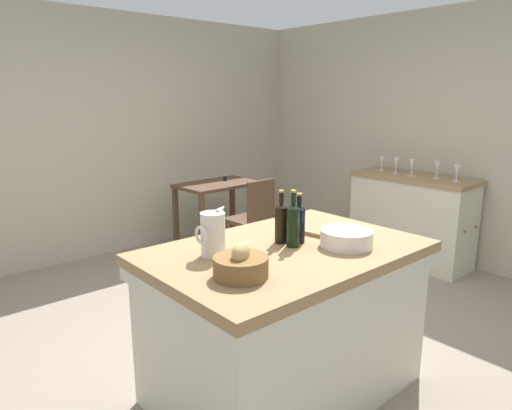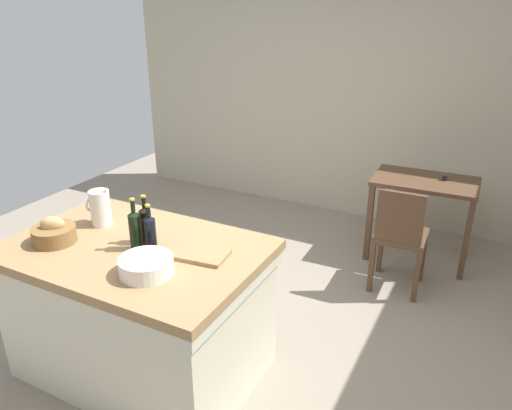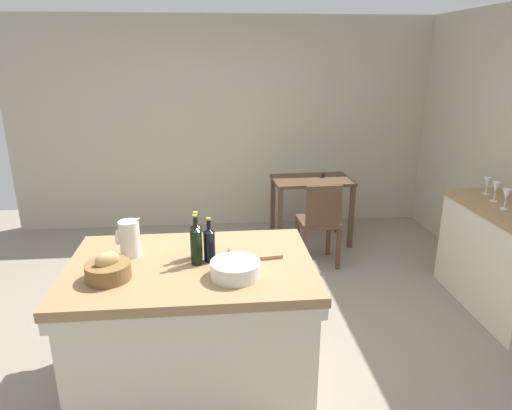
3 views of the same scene
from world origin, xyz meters
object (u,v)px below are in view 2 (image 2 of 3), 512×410
at_px(pitcher, 100,207).
at_px(wine_bottle_amber, 146,224).
at_px(writing_desk, 424,193).
at_px(wine_bottle_dark, 150,232).
at_px(island_table, 140,305).
at_px(wooden_chair, 400,235).
at_px(cutting_board, 200,254).
at_px(bread_basket, 54,233).
at_px(wash_bowl, 146,266).
at_px(wine_bottle_green, 135,229).

distance_m(pitcher, wine_bottle_amber, 0.44).
height_order(writing_desk, wine_bottle_dark, wine_bottle_dark).
relative_size(writing_desk, pitcher, 3.32).
relative_size(island_table, wooden_chair, 1.68).
bearing_deg(cutting_board, bread_basket, -163.70).
xyz_separation_m(pitcher, wash_bowl, (0.66, -0.36, -0.07)).
xyz_separation_m(wash_bowl, wine_bottle_dark, (-0.15, 0.23, 0.07)).
distance_m(wooden_chair, cutting_board, 1.88).
bearing_deg(wash_bowl, wine_bottle_green, 139.77).
relative_size(wash_bowl, wine_bottle_amber, 0.95).
height_order(island_table, cutting_board, cutting_board).
bearing_deg(wooden_chair, wine_bottle_amber, -126.19).
height_order(island_table, writing_desk, island_table).
bearing_deg(cutting_board, wine_bottle_green, -165.04).
bearing_deg(cutting_board, wine_bottle_amber, -179.15).
distance_m(wine_bottle_amber, wine_bottle_green, 0.09).
xyz_separation_m(island_table, cutting_board, (0.41, 0.09, 0.43)).
distance_m(island_table, pitcher, 0.68).
xyz_separation_m(cutting_board, wine_bottle_amber, (-0.38, -0.01, 0.11)).
xyz_separation_m(island_table, wine_bottle_green, (0.04, -0.01, 0.55)).
relative_size(writing_desk, wine_bottle_dark, 3.18).
relative_size(wine_bottle_amber, wine_bottle_green, 0.95).
relative_size(wash_bowl, cutting_board, 0.92).
xyz_separation_m(wash_bowl, bread_basket, (-0.73, 0.04, 0.01)).
distance_m(pitcher, bread_basket, 0.34).
bearing_deg(wooden_chair, cutting_board, -116.78).
xyz_separation_m(island_table, wine_bottle_dark, (0.12, 0.02, 0.53)).
xyz_separation_m(wooden_chair, pitcher, (-1.63, -1.57, 0.52)).
xyz_separation_m(writing_desk, bread_basket, (-1.76, -2.55, 0.31)).
distance_m(wash_bowl, bread_basket, 0.74).
distance_m(writing_desk, cutting_board, 2.47).
distance_m(island_table, wine_bottle_dark, 0.55).
height_order(island_table, wine_bottle_dark, wine_bottle_dark).
height_order(bread_basket, wine_bottle_green, wine_bottle_green).
bearing_deg(bread_basket, wooden_chair, 48.00).
bearing_deg(pitcher, wash_bowl, -28.58).
xyz_separation_m(wooden_chair, wash_bowl, (-0.97, -1.93, 0.45)).
distance_m(writing_desk, wooden_chair, 0.68).
bearing_deg(writing_desk, pitcher, -127.03).
height_order(writing_desk, wine_bottle_amber, wine_bottle_amber).
relative_size(pitcher, wine_bottle_green, 0.86).
bearing_deg(wine_bottle_dark, bread_basket, -162.11).
relative_size(bread_basket, cutting_board, 0.81).
xyz_separation_m(island_table, wooden_chair, (1.24, 1.72, 0.02)).
xyz_separation_m(wooden_chair, wine_bottle_dark, (-1.12, -1.70, 0.52)).
xyz_separation_m(writing_desk, wooden_chair, (-0.05, -0.66, -0.15)).
bearing_deg(island_table, wooden_chair, 54.29).
distance_m(island_table, cutting_board, 0.60).
relative_size(wooden_chair, wash_bowl, 3.11).
xyz_separation_m(cutting_board, wine_bottle_dark, (-0.29, -0.07, 0.11)).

